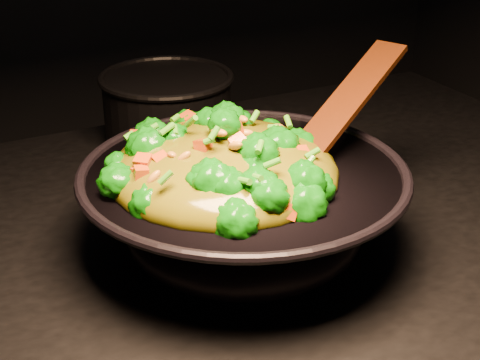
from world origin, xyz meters
TOP-DOWN VIEW (x-y plane):
  - wok at (-0.09, -0.06)m, footprint 0.50×0.50m
  - stir_fry at (-0.11, -0.06)m, footprint 0.33×0.33m
  - spatula at (0.06, -0.05)m, footprint 0.28×0.17m
  - back_pot at (-0.04, 0.32)m, footprint 0.27×0.27m

SIDE VIEW (x-z plane):
  - wok at x=-0.09m, z-range 0.90..1.01m
  - back_pot at x=-0.04m, z-range 0.90..1.02m
  - stir_fry at x=-0.11m, z-range 1.01..1.11m
  - spatula at x=0.06m, z-range 1.00..1.13m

